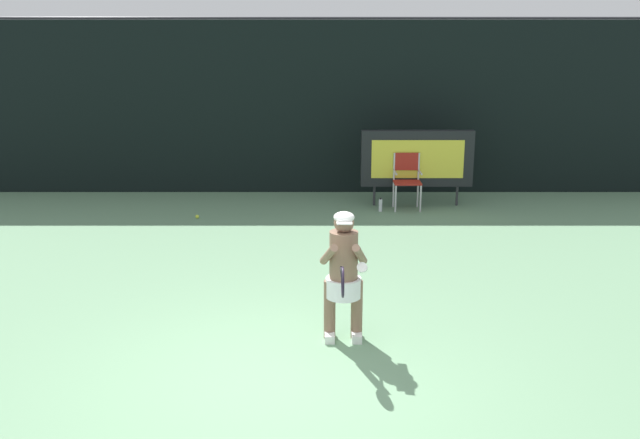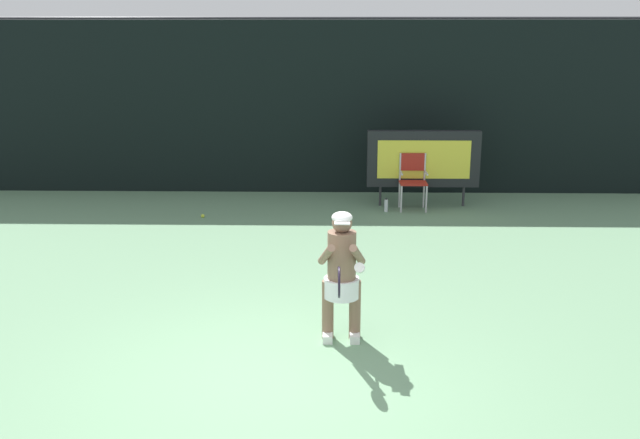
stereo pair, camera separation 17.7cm
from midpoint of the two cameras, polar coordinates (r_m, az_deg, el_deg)
The scene contains 8 objects.
ground at distance 6.69m, azimuth -3.17°, elevation -14.24°, with size 18.00×22.00×0.03m.
backdrop_screen at distance 14.59m, azimuth -0.66°, elevation 9.32°, with size 18.00×0.12×3.66m.
scoreboard at distance 13.57m, azimuth 8.99°, elevation 5.02°, with size 2.20×0.21×1.50m.
umpire_chair at distance 13.34m, azimuth 8.15°, elevation 3.45°, with size 0.52×0.44×1.08m.
water_bottle at distance 13.18m, azimuth 5.93°, elevation 1.17°, with size 0.07×0.07×0.27m.
tennis_player at distance 7.45m, azimuth 2.51°, elevation -4.36°, with size 0.53×0.61×1.46m.
tennis_racket at distance 6.81m, azimuth 2.36°, elevation -5.20°, with size 0.03×0.60×0.31m.
tennis_ball_loose at distance 12.87m, azimuth -9.38°, elevation 0.30°, with size 0.07×0.07×0.07m.
Camera 2 is at (0.58, -6.00, 3.26)m, focal length 38.30 mm.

